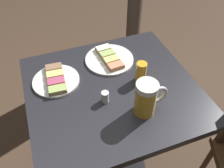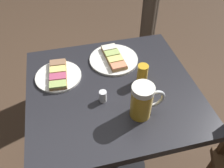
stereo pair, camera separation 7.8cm
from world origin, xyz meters
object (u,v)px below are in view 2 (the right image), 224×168
at_px(plate_near, 114,59).
at_px(salt_shaker, 103,96).
at_px(plate_far, 58,75).
at_px(beer_mug, 143,101).
at_px(beer_glass_small, 143,75).

distance_m(plate_near, salt_shaker, 0.26).
bearing_deg(plate_near, plate_far, -168.00).
height_order(plate_far, beer_mug, beer_mug).
relative_size(plate_far, beer_glass_small, 2.17).
bearing_deg(salt_shaker, plate_near, 66.50).
xyz_separation_m(beer_mug, beer_glass_small, (0.06, 0.16, -0.03)).
relative_size(beer_glass_small, salt_shaker, 1.88).
bearing_deg(plate_far, salt_shaker, -47.51).
bearing_deg(beer_mug, plate_near, 94.21).
bearing_deg(beer_mug, salt_shaker, 142.04).
distance_m(plate_far, salt_shaker, 0.25).
distance_m(beer_mug, salt_shaker, 0.17).
bearing_deg(plate_near, salt_shaker, -113.50).
relative_size(plate_near, salt_shaker, 4.65).
height_order(plate_near, salt_shaker, salt_shaker).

